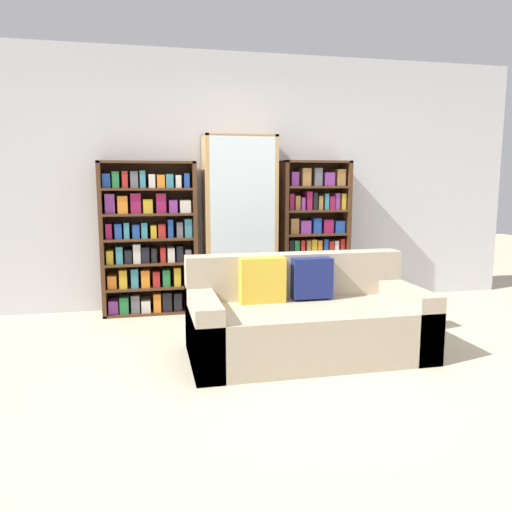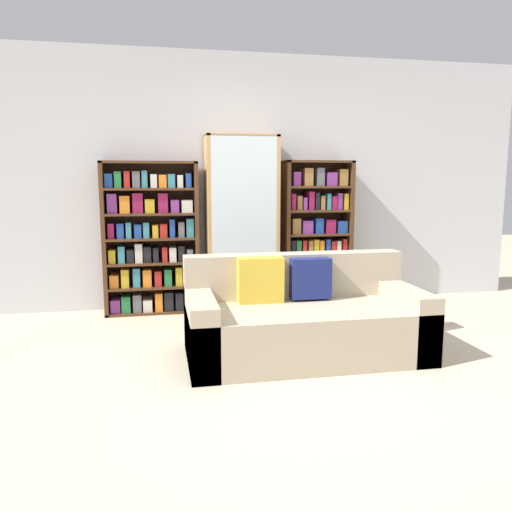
% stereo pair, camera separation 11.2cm
% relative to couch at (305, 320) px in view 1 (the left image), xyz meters
% --- Properties ---
extents(ground_plane, '(16.00, 16.00, 0.00)m').
position_rel_couch_xyz_m(ground_plane, '(-0.17, -0.47, -0.28)').
color(ground_plane, beige).
extents(wall_back, '(6.42, 0.06, 2.70)m').
position_rel_couch_xyz_m(wall_back, '(-0.17, 1.76, 1.07)').
color(wall_back, silver).
rests_on(wall_back, ground).
extents(couch, '(1.83, 0.88, 0.77)m').
position_rel_couch_xyz_m(couch, '(0.00, 0.00, 0.00)').
color(couch, tan).
rests_on(couch, ground).
extents(bookshelf_left, '(0.96, 0.32, 1.55)m').
position_rel_couch_xyz_m(bookshelf_left, '(-1.18, 1.56, 0.47)').
color(bookshelf_left, '#4C2D19').
rests_on(bookshelf_left, ground).
extents(display_cabinet, '(0.75, 0.36, 1.83)m').
position_rel_couch_xyz_m(display_cabinet, '(-0.23, 1.54, 0.64)').
color(display_cabinet, tan).
rests_on(display_cabinet, ground).
extents(bookshelf_right, '(0.74, 0.32, 1.57)m').
position_rel_couch_xyz_m(bookshelf_right, '(0.60, 1.56, 0.49)').
color(bookshelf_right, '#4C2D19').
rests_on(bookshelf_right, ground).
extents(wine_bottle, '(0.07, 0.07, 0.40)m').
position_rel_couch_xyz_m(wine_bottle, '(0.08, 0.66, -0.11)').
color(wine_bottle, '#192333').
rests_on(wine_bottle, ground).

